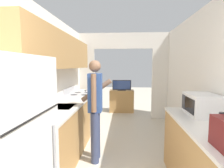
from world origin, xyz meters
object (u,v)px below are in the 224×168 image
(range_oven, at_px, (81,112))
(microwave, at_px, (202,104))
(television, at_px, (122,85))
(person, at_px, (95,108))
(knife, at_px, (86,90))
(tv_cabinet, at_px, (122,101))

(range_oven, distance_m, microwave, 2.72)
(television, bearing_deg, person, -97.11)
(person, relative_size, television, 2.65)
(microwave, xyz_separation_m, knife, (-2.06, 2.14, -0.13))
(range_oven, height_order, person, person)
(microwave, bearing_deg, person, 166.90)
(person, xyz_separation_m, tv_cabinet, (0.38, 3.12, -0.52))
(microwave, height_order, knife, microwave)
(person, bearing_deg, television, -8.05)
(person, height_order, knife, person)
(television, relative_size, knife, 1.86)
(microwave, distance_m, television, 3.61)
(range_oven, distance_m, knife, 0.66)
(person, relative_size, microwave, 3.12)
(person, distance_m, television, 3.10)
(microwave, xyz_separation_m, tv_cabinet, (-1.13, 3.47, -0.67))
(microwave, distance_m, tv_cabinet, 3.71)
(range_oven, relative_size, person, 0.63)
(person, height_order, television, person)
(microwave, height_order, tv_cabinet, microwave)
(television, xyz_separation_m, knife, (-0.94, -1.28, -0.00))
(person, height_order, microwave, person)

